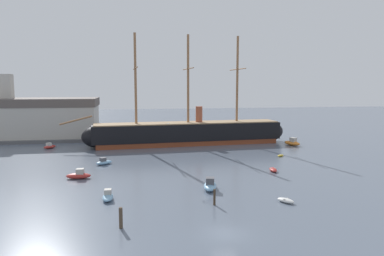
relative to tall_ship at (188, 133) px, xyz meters
name	(u,v)px	position (x,y,z in m)	size (l,w,h in m)	color
ground_plane	(225,234)	(-5.28, -56.19, -3.02)	(400.00, 400.00, 0.00)	slate
tall_ship	(188,133)	(0.00, 0.00, 0.00)	(57.64, 13.24, 27.71)	brown
motorboat_foreground_left	(108,196)	(-17.76, -42.89, -2.53)	(1.42, 3.34, 1.40)	#7FB2D6
dinghy_foreground_right	(286,200)	(5.03, -47.96, -2.73)	(2.21, 2.60, 0.57)	silver
motorboat_near_centre	(210,185)	(-3.35, -40.53, -2.37)	(2.85, 4.71, 1.85)	#7FB2D6
motorboat_mid_left	(79,175)	(-23.07, -30.84, -2.44)	(4.00, 1.87, 1.64)	#B22D28
dinghy_mid_right	(273,170)	(10.07, -31.58, -2.70)	(1.48, 2.79, 0.63)	#B22D28
motorboat_alongside_bow	(104,162)	(-19.76, -20.79, -2.53)	(3.52, 2.97, 1.39)	#7FB2D6
dinghy_alongside_stern	(281,156)	(16.91, -19.12, -2.81)	(1.93, 1.55, 0.42)	gold
motorboat_far_left	(50,146)	(-33.87, -0.30, -2.52)	(3.23, 3.48, 1.41)	#B22D28
motorboat_far_right	(292,143)	(25.77, -5.95, -2.32)	(3.71, 5.13, 1.99)	orange
mooring_piling_nearest	(214,197)	(-4.32, -47.32, -1.99)	(0.30, 0.30, 2.06)	#423323
mooring_piling_left_pair	(121,218)	(-15.83, -52.86, -1.89)	(0.40, 0.40, 2.25)	#4C3D2D
dockside_warehouse_left	(29,119)	(-42.61, 16.70, 2.76)	(40.38, 18.62, 18.19)	#565659
seagull_in_flight	(168,124)	(-8.66, -33.40, 6.00)	(0.41, 1.14, 0.13)	silver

